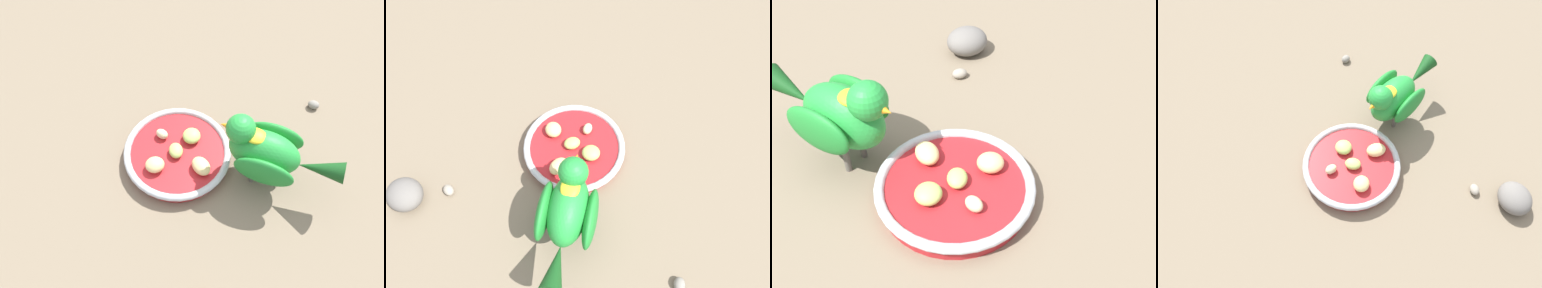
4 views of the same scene
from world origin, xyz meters
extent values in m
plane|color=#756651|center=(0.00, 0.00, 0.00)|extent=(4.00, 4.00, 0.00)
cylinder|color=#AD1E23|center=(0.02, 0.01, 0.01)|extent=(0.19, 0.19, 0.02)
torus|color=#B7BABF|center=(0.02, 0.01, 0.02)|extent=(0.20, 0.20, 0.01)
ellipsoid|color=#B2CC66|center=(0.01, 0.02, 0.03)|extent=(0.04, 0.04, 0.02)
ellipsoid|color=#E5C67F|center=(0.01, 0.06, 0.03)|extent=(0.04, 0.05, 0.02)
ellipsoid|color=beige|center=(0.06, 0.01, 0.03)|extent=(0.03, 0.02, 0.02)
ellipsoid|color=#B2CC66|center=(0.02, -0.03, 0.03)|extent=(0.05, 0.05, 0.02)
ellipsoid|color=#E5C67F|center=(-0.04, 0.00, 0.03)|extent=(0.04, 0.03, 0.02)
cylinder|color=#59544C|center=(-0.11, -0.07, 0.02)|extent=(0.01, 0.01, 0.04)
cylinder|color=#59544C|center=(-0.09, -0.09, 0.02)|extent=(0.01, 0.01, 0.04)
ellipsoid|color=green|center=(-0.10, -0.08, 0.08)|extent=(0.14, 0.12, 0.08)
ellipsoid|color=#1E7F2D|center=(-0.13, -0.05, 0.08)|extent=(0.10, 0.07, 0.06)
ellipsoid|color=#1E7F2D|center=(-0.09, -0.12, 0.08)|extent=(0.10, 0.07, 0.06)
cone|color=#144719|center=(-0.18, -0.13, 0.08)|extent=(0.09, 0.07, 0.05)
sphere|color=green|center=(-0.06, -0.06, 0.12)|extent=(0.07, 0.07, 0.05)
cone|color=orange|center=(-0.04, -0.05, 0.12)|extent=(0.03, 0.03, 0.02)
ellipsoid|color=yellow|center=(-0.09, -0.07, 0.12)|extent=(0.05, 0.05, 0.01)
ellipsoid|color=slate|center=(-0.26, 0.17, 0.02)|extent=(0.06, 0.07, 0.05)
ellipsoid|color=gray|center=(-0.21, 0.13, 0.01)|extent=(0.02, 0.03, 0.02)
ellipsoid|color=gray|center=(-0.06, -0.29, 0.01)|extent=(0.03, 0.03, 0.02)
camera|label=1|loc=(-0.26, 0.19, 0.57)|focal=32.27mm
camera|label=2|loc=(-0.24, -0.22, 0.61)|focal=32.45mm
camera|label=3|loc=(0.38, -0.17, 0.49)|focal=46.90mm
camera|label=4|loc=(0.12, 0.35, 0.68)|focal=34.46mm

